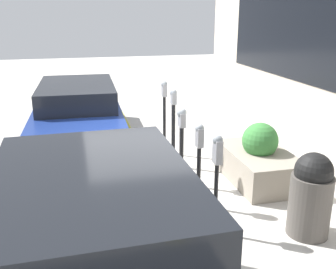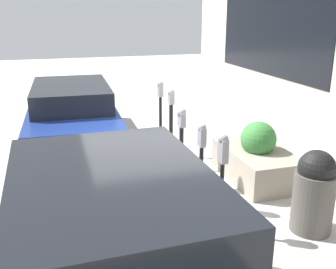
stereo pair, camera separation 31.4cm
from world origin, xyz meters
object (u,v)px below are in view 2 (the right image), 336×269
object	(u,v)px
parking_meter_farthest	(160,105)
trash_bin	(314,191)
parking_meter_second	(202,151)
parking_meter_nearest	(223,164)
parked_car_front	(112,248)
planter_box	(257,159)
parking_meter_middle	(181,132)
parked_car_middle	(72,113)
parking_meter_fourth	(171,119)

from	to	relation	value
parking_meter_farthest	trash_bin	world-z (taller)	parking_meter_farthest
parking_meter_second	trash_bin	world-z (taller)	parking_meter_second
parking_meter_nearest	parking_meter_farthest	xyz separation A→B (m)	(3.21, -0.06, 0.06)
parked_car_front	parking_meter_second	bearing A→B (deg)	-40.80
parking_meter_farthest	planter_box	distance (m)	2.28
trash_bin	planter_box	bearing A→B (deg)	-4.34
parking_meter_middle	parked_car_middle	xyz separation A→B (m)	(2.69, 1.64, -0.19)
parking_meter_nearest	parked_car_middle	distance (m)	4.62
parking_meter_fourth	parking_meter_second	bearing A→B (deg)	178.72
parking_meter_second	parking_meter_farthest	bearing A→B (deg)	-0.92
planter_box	parked_car_front	world-z (taller)	parked_car_front
parking_meter_farthest	parked_car_front	xyz separation A→B (m)	(-4.41, 1.69, -0.23)
parked_car_front	parked_car_middle	size ratio (longest dim) A/B	0.95
parking_meter_farthest	trash_bin	distance (m)	3.74
planter_box	trash_bin	xyz separation A→B (m)	(-1.77, 0.13, 0.21)
parking_meter_middle	parked_car_middle	size ratio (longest dim) A/B	0.29
planter_box	parked_car_front	size ratio (longest dim) A/B	0.37
parking_meter_middle	planter_box	bearing A→B (deg)	-96.62
parking_meter_middle	trash_bin	world-z (taller)	parking_meter_middle
trash_bin	parked_car_front	bearing A→B (deg)	107.40
parking_meter_farthest	trash_bin	xyz separation A→B (m)	(-3.52, -1.16, -0.47)
parking_meter_second	planter_box	size ratio (longest dim) A/B	0.78
parking_meter_second	parked_car_middle	bearing A→B (deg)	25.58
parking_meter_fourth	parking_meter_farthest	world-z (taller)	parking_meter_farthest
parking_meter_nearest	parked_car_front	size ratio (longest dim) A/B	0.31
parking_meter_second	parked_car_middle	size ratio (longest dim) A/B	0.28
parking_meter_middle	parking_meter_fourth	bearing A→B (deg)	-5.21
parking_meter_fourth	parked_car_front	size ratio (longest dim) A/B	0.34
planter_box	parked_car_front	xyz separation A→B (m)	(-2.66, 2.98, 0.45)
planter_box	parking_meter_fourth	bearing A→B (deg)	52.13
parking_meter_middle	parking_meter_fourth	world-z (taller)	parking_meter_fourth
planter_box	parked_car_middle	bearing A→B (deg)	46.62
parking_meter_nearest	planter_box	xyz separation A→B (m)	(1.45, -1.35, -0.62)
parking_meter_middle	parked_car_front	world-z (taller)	parked_car_front
parking_meter_fourth	parking_meter_farthest	distance (m)	0.75
trash_bin	parking_meter_middle	bearing A→B (deg)	32.62
parking_meter_nearest	trash_bin	world-z (taller)	parking_meter_nearest
parking_meter_nearest	parking_meter_middle	bearing A→B (deg)	0.76
planter_box	parking_meter_farthest	bearing A→B (deg)	36.39
parking_meter_nearest	parking_meter_middle	xyz separation A→B (m)	(1.61, 0.02, -0.05)
parking_meter_middle	parking_meter_fourth	distance (m)	0.85
parking_meter_fourth	parked_car_front	xyz separation A→B (m)	(-3.67, 1.69, -0.14)
parked_car_middle	parking_meter_middle	bearing A→B (deg)	-146.70
trash_bin	parking_meter_fourth	bearing A→B (deg)	22.65
parking_meter_fourth	parked_car_front	bearing A→B (deg)	155.26
parking_meter_fourth	planter_box	world-z (taller)	parking_meter_fourth
planter_box	trash_bin	world-z (taller)	trash_bin
parking_meter_middle	parking_meter_farthest	size ratio (longest dim) A/B	0.89
parking_meter_second	trash_bin	distance (m)	1.66
parking_meter_farthest	parking_meter_second	bearing A→B (deg)	179.08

